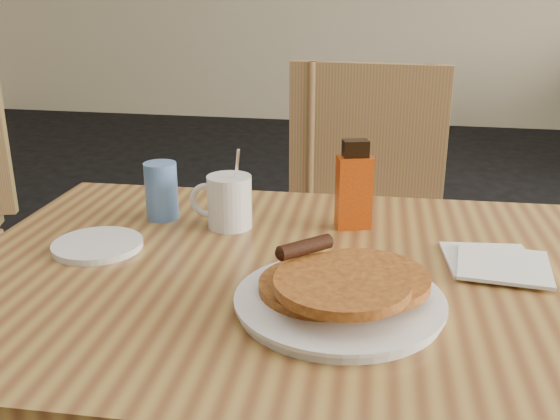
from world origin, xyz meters
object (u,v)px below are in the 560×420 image
(coffee_mug, at_px, (228,201))
(syrup_bottle, at_px, (354,188))
(blue_tumbler, at_px, (161,191))
(chair_main_far, at_px, (361,212))
(main_table, at_px, (321,292))
(pancake_plate, at_px, (340,293))

(coffee_mug, xyz_separation_m, syrup_bottle, (0.24, 0.04, 0.03))
(coffee_mug, height_order, blue_tumbler, coffee_mug)
(blue_tumbler, bearing_deg, chair_main_far, 55.13)
(main_table, bearing_deg, coffee_mug, 140.88)
(chair_main_far, bearing_deg, coffee_mug, -107.01)
(coffee_mug, bearing_deg, pancake_plate, -52.27)
(pancake_plate, distance_m, syrup_bottle, 0.34)
(blue_tumbler, bearing_deg, main_table, -28.41)
(syrup_bottle, bearing_deg, pancake_plate, -105.72)
(syrup_bottle, relative_size, blue_tumbler, 1.50)
(blue_tumbler, bearing_deg, pancake_plate, -38.53)
(coffee_mug, bearing_deg, main_table, -41.88)
(main_table, bearing_deg, pancake_plate, -71.10)
(chair_main_far, xyz_separation_m, blue_tumbler, (-0.37, -0.54, 0.21))
(main_table, xyz_separation_m, blue_tumbler, (-0.35, 0.19, 0.10))
(pancake_plate, distance_m, coffee_mug, 0.39)
(pancake_plate, xyz_separation_m, coffee_mug, (-0.25, 0.29, 0.03))
(pancake_plate, relative_size, coffee_mug, 1.90)
(syrup_bottle, bearing_deg, chair_main_far, 73.93)
(chair_main_far, bearing_deg, blue_tumbler, -119.65)
(main_table, relative_size, pancake_plate, 4.27)
(chair_main_far, xyz_separation_m, syrup_bottle, (0.01, -0.51, 0.23))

